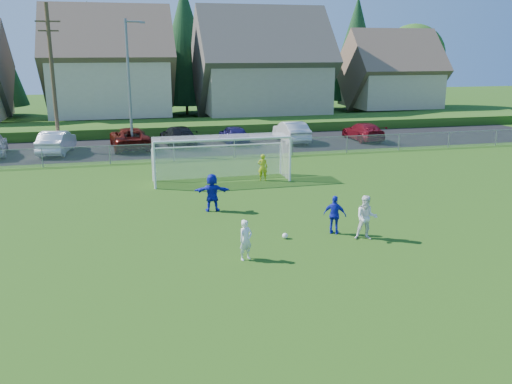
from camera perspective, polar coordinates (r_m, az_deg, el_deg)
The scene contains 21 objects.
ground at distance 15.38m, azimuth 7.37°, elevation -12.56°, with size 160.00×160.00×0.00m, color #193D0C.
asphalt_lot at distance 41.11m, azimuth -6.58°, elevation 4.89°, with size 60.00×60.00×0.00m, color black.
grass_embankment at distance 48.41m, azimuth -7.77°, elevation 6.83°, with size 70.00×6.00×0.80m, color #1E420F.
soccer_ball at distance 20.83m, azimuth 3.08°, elevation -4.63°, with size 0.22×0.22×0.22m, color white.
player_white_a at distance 18.61m, azimuth -1.09°, elevation -5.06°, with size 0.52×0.34×1.42m, color white.
player_white_b at distance 20.92m, azimuth 11.54°, elevation -2.67°, with size 0.83×0.65×1.71m, color white.
player_blue_a at distance 21.37m, azimuth 8.30°, elevation -2.40°, with size 0.90×0.37×1.53m, color #131CB3.
player_blue_b at distance 24.18m, azimuth -4.64°, elevation -0.04°, with size 1.58×0.50×1.71m, color #131CB3.
goalkeeper at distance 29.80m, azimuth 0.72°, elevation 2.62°, with size 0.54×0.35×1.47m, color #BBC717.
car_b at distance 40.07m, azimuth -20.26°, elevation 4.96°, with size 1.68×4.83×1.59m, color white.
car_c at distance 40.52m, azimuth -13.14°, elevation 5.55°, with size 2.56×5.55×1.54m, color #4E0E08.
car_d at distance 41.16m, azimuth -8.20°, elevation 5.88°, with size 2.06×5.06×1.47m, color black.
car_e at distance 41.54m, azimuth -2.35°, elevation 6.07°, with size 1.68×4.17×1.42m, color #191448.
car_f at distance 42.49m, azimuth 3.74°, elevation 6.37°, with size 1.69×4.85×1.60m, color silver.
car_g at distance 44.01m, azimuth 11.21°, elevation 6.26°, with size 1.93×4.74×1.38m, color maroon.
soccer_goal at distance 29.68m, azimuth -3.75°, elevation 4.29°, with size 7.42×1.90×2.50m.
chainlink_fence at distance 35.64m, azimuth -5.44°, elevation 4.41°, with size 52.06×0.06×1.20m.
streetlight at distance 38.74m, azimuth -13.15°, elevation 11.21°, with size 1.38×0.18×9.00m.
utility_pole at distance 39.96m, azimuth -20.60°, elevation 11.20°, with size 1.60×0.26×10.00m.
houses_row at distance 55.59m, azimuth -6.82°, elevation 15.05°, with size 53.90×11.45×13.27m.
tree_row at distance 61.72m, azimuth -8.46°, elevation 14.57°, with size 65.98×12.36×13.80m.
Camera 1 is at (-5.13, -12.67, 7.05)m, focal length 38.00 mm.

